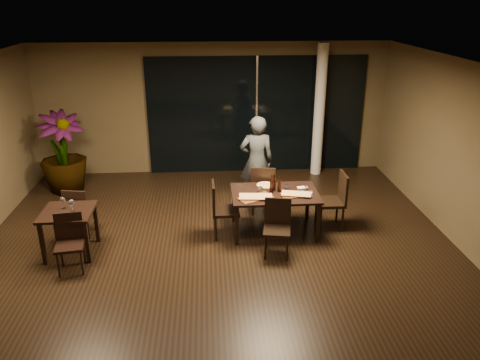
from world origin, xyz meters
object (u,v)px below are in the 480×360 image
at_px(diner, 257,161).
at_px(chair_side_far, 79,210).
at_px(chair_main_near, 277,224).
at_px(chair_main_left, 221,207).
at_px(main_table, 275,196).
at_px(bottle_a, 272,183).
at_px(potted_plant, 63,152).
at_px(bottle_b, 279,184).
at_px(chair_main_far, 263,187).
at_px(side_table, 68,218).
at_px(chair_main_right, 335,198).
at_px(bottle_c, 274,182).
at_px(chair_side_near, 70,239).

bearing_deg(diner, chair_side_far, 19.74).
bearing_deg(chair_side_far, chair_main_near, 176.91).
distance_m(chair_main_left, diner, 1.56).
bearing_deg(main_table, bottle_a, 150.06).
height_order(potted_plant, bottle_b, potted_plant).
bearing_deg(bottle_b, chair_main_far, 105.91).
distance_m(side_table, chair_side_far, 0.58).
bearing_deg(chair_main_far, chair_main_right, 161.85).
distance_m(chair_side_far, bottle_a, 3.36).
height_order(side_table, diner, diner).
bearing_deg(bottle_b, main_table, -156.16).
height_order(chair_main_near, bottle_c, bottle_c).
xyz_separation_m(side_table, chair_main_near, (3.34, -0.23, -0.11)).
bearing_deg(chair_main_far, bottle_a, 104.24).
relative_size(main_table, chair_side_near, 1.68).
distance_m(chair_main_near, chair_side_far, 3.42).
xyz_separation_m(chair_main_left, chair_main_right, (2.06, 0.19, 0.02)).
relative_size(chair_side_far, bottle_a, 2.82).
xyz_separation_m(main_table, chair_main_right, (1.11, 0.09, -0.10)).
distance_m(chair_main_far, chair_main_right, 1.38).
relative_size(chair_side_near, potted_plant, 0.52).
bearing_deg(chair_main_near, chair_side_far, 176.84).
xyz_separation_m(side_table, potted_plant, (-0.80, 2.70, 0.23)).
bearing_deg(chair_main_far, bottle_b, 114.98).
relative_size(main_table, bottle_a, 4.68).
distance_m(chair_main_left, bottle_a, 0.97).
xyz_separation_m(chair_main_left, chair_side_far, (-2.44, 0.16, -0.05)).
distance_m(chair_main_near, bottle_c, 0.92).
relative_size(main_table, potted_plant, 0.87).
distance_m(main_table, chair_main_left, 0.96).
bearing_deg(chair_main_near, bottle_c, 96.67).
xyz_separation_m(chair_main_right, bottle_b, (-1.03, -0.06, 0.31)).
bearing_deg(bottle_b, chair_main_right, 3.11).
xyz_separation_m(chair_main_far, chair_main_near, (0.06, -1.45, -0.04)).
relative_size(chair_main_near, chair_side_far, 1.02).
bearing_deg(chair_side_far, chair_main_left, -173.50).
xyz_separation_m(main_table, side_table, (-3.40, -0.50, -0.05)).
bearing_deg(potted_plant, chair_main_far, -19.87).
distance_m(bottle_b, bottle_c, 0.11).
relative_size(chair_main_left, bottle_c, 3.25).
bearing_deg(side_table, potted_plant, 106.52).
xyz_separation_m(chair_side_near, bottle_b, (3.36, 1.01, 0.39)).
bearing_deg(bottle_b, chair_main_left, -172.46).
distance_m(chair_side_near, diner, 3.80).
bearing_deg(chair_main_right, bottle_a, -86.35).
height_order(chair_main_near, potted_plant, potted_plant).
bearing_deg(bottle_b, bottle_a, -177.48).
distance_m(side_table, chair_main_near, 3.35).
bearing_deg(chair_main_near, side_table, -173.69).
bearing_deg(bottle_b, chair_side_far, 179.53).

